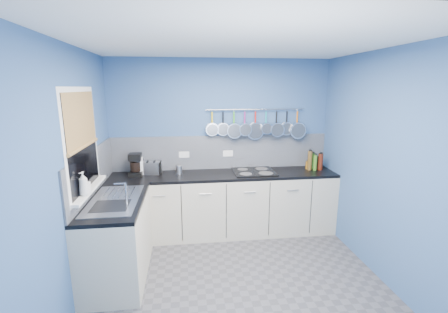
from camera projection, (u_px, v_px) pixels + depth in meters
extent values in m
cube|color=#47474C|center=(237.00, 282.00, 3.38)|extent=(3.20, 3.00, 0.02)
cube|color=white|center=(239.00, 41.00, 2.83)|extent=(3.20, 3.00, 0.02)
cube|color=#355789|center=(221.00, 145.00, 4.57)|extent=(3.20, 0.02, 2.50)
cube|color=#355789|center=(286.00, 248.00, 1.64)|extent=(3.20, 0.02, 2.50)
cube|color=#355789|center=(71.00, 178.00, 2.91)|extent=(0.02, 3.00, 2.50)
cube|color=#355789|center=(385.00, 167.00, 3.30)|extent=(0.02, 3.00, 2.50)
cube|color=#8F94A2|center=(221.00, 152.00, 4.57)|extent=(3.20, 0.02, 0.50)
cube|color=#8F94A2|center=(93.00, 172.00, 3.52)|extent=(0.02, 1.80, 0.50)
cube|color=beige|center=(224.00, 205.00, 4.45)|extent=(3.20, 0.60, 0.86)
cube|color=black|center=(224.00, 175.00, 4.35)|extent=(3.20, 0.60, 0.04)
cube|color=beige|center=(118.00, 240.00, 3.42)|extent=(0.60, 1.20, 0.86)
cube|color=black|center=(115.00, 202.00, 3.32)|extent=(0.60, 1.20, 0.04)
cube|color=white|center=(82.00, 142.00, 3.14)|extent=(0.01, 1.00, 1.10)
cube|color=black|center=(82.00, 142.00, 3.14)|extent=(0.01, 0.90, 1.00)
cube|color=olive|center=(81.00, 120.00, 3.09)|extent=(0.01, 0.90, 0.55)
cube|color=white|center=(89.00, 189.00, 3.25)|extent=(0.10, 0.98, 0.03)
cube|color=silver|center=(115.00, 200.00, 3.31)|extent=(0.50, 0.95, 0.01)
cube|color=white|center=(184.00, 155.00, 4.49)|extent=(0.15, 0.01, 0.09)
cube|color=white|center=(228.00, 153.00, 4.57)|extent=(0.15, 0.01, 0.09)
cylinder|color=silver|center=(255.00, 109.00, 4.45)|extent=(1.45, 0.02, 0.02)
imported|color=white|center=(83.00, 184.00, 3.01)|extent=(0.12, 0.12, 0.24)
imported|color=white|center=(85.00, 185.00, 3.07)|extent=(0.09, 0.09, 0.17)
cylinder|color=white|center=(139.00, 166.00, 4.26)|extent=(0.14, 0.14, 0.25)
cube|color=silver|center=(151.00, 168.00, 4.32)|extent=(0.30, 0.21, 0.17)
cylinder|color=silver|center=(179.00, 170.00, 4.29)|extent=(0.11, 0.11, 0.12)
cube|color=black|center=(254.00, 172.00, 4.42)|extent=(0.59, 0.52, 0.01)
cylinder|color=black|center=(318.00, 163.00, 4.64)|extent=(0.05, 0.05, 0.16)
cylinder|color=#265919|center=(313.00, 161.00, 4.59)|extent=(0.07, 0.07, 0.24)
cylinder|color=#8C5914|center=(308.00, 165.00, 4.59)|extent=(0.07, 0.07, 0.11)
cylinder|color=#4C190C|center=(320.00, 162.00, 4.51)|extent=(0.07, 0.07, 0.24)
cylinder|color=#3F721E|center=(315.00, 163.00, 4.49)|extent=(0.05, 0.05, 0.23)
cylinder|color=brown|center=(310.00, 161.00, 4.50)|extent=(0.07, 0.07, 0.29)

